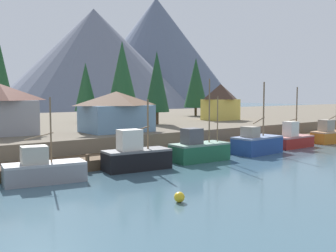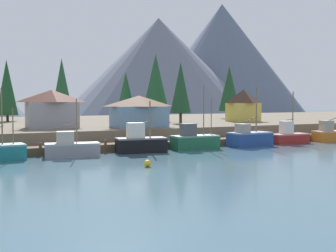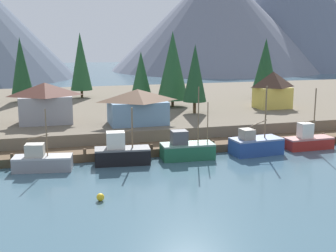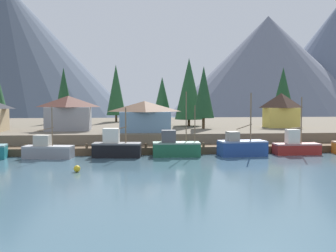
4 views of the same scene
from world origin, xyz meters
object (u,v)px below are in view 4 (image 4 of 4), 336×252
at_px(fishing_boat_blue, 241,147).
at_px(fishing_boat_red, 296,147).
at_px(conifer_mid_left, 189,89).
at_px(conifer_far_left, 64,92).
at_px(fishing_boat_grey, 48,150).
at_px(conifer_mid_right, 283,91).
at_px(house_grey, 68,113).
at_px(fishing_boat_black, 116,147).
at_px(house_yellow, 281,110).
at_px(house_blue, 145,116).
at_px(conifer_near_right, 162,97).
at_px(channel_buoy, 77,169).
at_px(conifer_back_left, 116,90).
at_px(fishing_boat_green, 175,147).
at_px(conifer_back_right, 204,92).

height_order(fishing_boat_blue, fishing_boat_red, fishing_boat_blue).
xyz_separation_m(conifer_mid_left, conifer_far_left, (-25.32, 13.77, -0.52)).
bearing_deg(conifer_mid_left, fishing_boat_grey, -132.01).
bearing_deg(conifer_mid_right, house_grey, -159.97).
relative_size(fishing_boat_black, fishing_boat_blue, 0.77).
height_order(house_grey, conifer_mid_right, conifer_mid_right).
bearing_deg(house_yellow, conifer_far_left, 154.12).
height_order(house_blue, conifer_near_right, conifer_near_right).
bearing_deg(fishing_boat_grey, conifer_far_left, 104.27).
bearing_deg(conifer_far_left, house_yellow, -25.88).
bearing_deg(conifer_mid_right, house_blue, -146.85).
height_order(fishing_boat_grey, channel_buoy, fishing_boat_grey).
distance_m(house_grey, conifer_back_left, 27.44).
bearing_deg(fishing_boat_black, fishing_boat_red, 7.46).
bearing_deg(fishing_boat_green, conifer_near_right, 91.44).
bearing_deg(fishing_boat_green, conifer_far_left, 120.18).
relative_size(conifer_back_left, conifer_far_left, 1.08).
bearing_deg(channel_buoy, fishing_boat_black, 70.99).
height_order(house_yellow, house_blue, house_yellow).
height_order(house_yellow, conifer_back_right, conifer_back_right).
bearing_deg(conifer_mid_right, fishing_boat_red, -107.43).
bearing_deg(conifer_mid_left, fishing_boat_black, -118.61).
xyz_separation_m(house_grey, conifer_back_left, (7.24, 26.12, 4.29)).
bearing_deg(house_grey, conifer_mid_right, 20.03).
relative_size(house_blue, channel_buoy, 11.72).
relative_size(fishing_boat_blue, house_blue, 1.03).
bearing_deg(house_yellow, house_grey, -174.76).
bearing_deg(fishing_boat_green, conifer_back_left, 104.69).
relative_size(house_yellow, conifer_mid_right, 0.53).
height_order(fishing_boat_blue, house_blue, fishing_boat_blue).
bearing_deg(fishing_boat_grey, fishing_boat_black, 10.25).
distance_m(conifer_mid_left, conifer_back_right, 7.59).
bearing_deg(fishing_boat_blue, conifer_mid_right, 56.27).
bearing_deg(conifer_back_right, fishing_boat_grey, -143.94).
height_order(house_blue, conifer_mid_left, conifer_mid_left).
height_order(fishing_boat_blue, conifer_mid_right, conifer_mid_right).
height_order(fishing_boat_green, house_grey, fishing_boat_green).
bearing_deg(conifer_back_left, conifer_near_right, -55.04).
bearing_deg(house_blue, conifer_back_left, 99.44).
relative_size(fishing_boat_blue, conifer_back_left, 0.66).
height_order(house_blue, conifer_mid_right, conifer_mid_right).
xyz_separation_m(house_blue, conifer_mid_left, (9.11, 13.75, 4.63)).
bearing_deg(house_blue, conifer_back_right, 30.98).
bearing_deg(channel_buoy, conifer_back_left, 86.64).
height_order(conifer_far_left, channel_buoy, conifer_far_left).
distance_m(fishing_boat_green, conifer_near_right, 28.51).
height_order(house_grey, channel_buoy, house_grey).
xyz_separation_m(fishing_boat_blue, channel_buoy, (-20.67, -10.97, -0.82)).
height_order(fishing_boat_red, conifer_near_right, conifer_near_right).
height_order(conifer_near_right, conifer_mid_left, conifer_mid_left).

